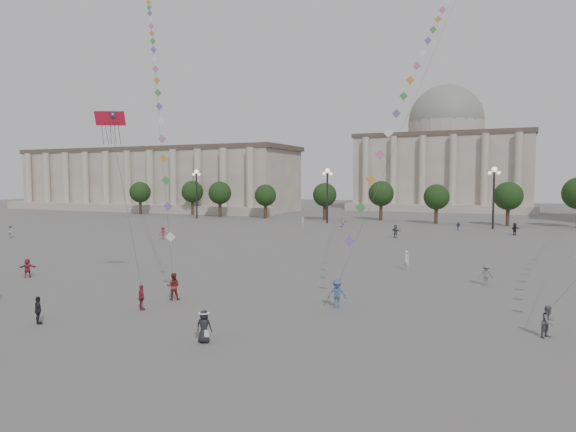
% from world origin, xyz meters
% --- Properties ---
extents(ground, '(360.00, 360.00, 0.00)m').
position_xyz_m(ground, '(0.00, 0.00, 0.00)').
color(ground, '#5E5C59').
rests_on(ground, ground).
extents(hall_west, '(84.00, 26.22, 17.20)m').
position_xyz_m(hall_west, '(-75.00, 93.89, 8.43)').
color(hall_west, gray).
rests_on(hall_west, ground).
extents(hall_central, '(48.30, 34.30, 35.50)m').
position_xyz_m(hall_central, '(0.00, 129.22, 14.23)').
color(hall_central, gray).
rests_on(hall_central, ground).
extents(tree_row, '(137.12, 5.12, 8.00)m').
position_xyz_m(tree_row, '(0.00, 78.00, 5.39)').
color(tree_row, '#36261B').
rests_on(tree_row, ground).
extents(lamp_post_far_west, '(2.00, 0.90, 10.65)m').
position_xyz_m(lamp_post_far_west, '(-45.00, 70.00, 7.35)').
color(lamp_post_far_west, '#262628').
rests_on(lamp_post_far_west, ground).
extents(lamp_post_mid_west, '(2.00, 0.90, 10.65)m').
position_xyz_m(lamp_post_mid_west, '(-15.00, 70.00, 7.35)').
color(lamp_post_mid_west, '#262628').
rests_on(lamp_post_mid_west, ground).
extents(lamp_post_mid_east, '(2.00, 0.90, 10.65)m').
position_xyz_m(lamp_post_mid_east, '(15.00, 70.00, 7.35)').
color(lamp_post_mid_east, '#262628').
rests_on(lamp_post_mid_east, ground).
extents(person_crowd_0, '(0.96, 0.65, 1.52)m').
position_xyz_m(person_crowd_0, '(9.76, 65.12, 0.76)').
color(person_crowd_0, navy).
rests_on(person_crowd_0, ground).
extents(person_crowd_1, '(1.17, 1.08, 1.93)m').
position_xyz_m(person_crowd_1, '(-49.00, 27.71, 0.96)').
color(person_crowd_1, '#BABBB6').
rests_on(person_crowd_1, ground).
extents(person_crowd_2, '(1.17, 1.41, 1.89)m').
position_xyz_m(person_crowd_2, '(-27.31, 34.79, 0.95)').
color(person_crowd_2, '#A02B3D').
rests_on(person_crowd_2, ground).
extents(person_crowd_4, '(1.65, 1.42, 1.79)m').
position_xyz_m(person_crowd_4, '(-9.87, 63.74, 0.90)').
color(person_crowd_4, silver).
rests_on(person_crowd_4, ground).
extents(person_crowd_6, '(1.20, 0.83, 1.69)m').
position_xyz_m(person_crowd_6, '(16.02, 19.34, 0.85)').
color(person_crowd_6, slate).
rests_on(person_crowd_6, ground).
extents(person_crowd_9, '(1.49, 1.74, 1.89)m').
position_xyz_m(person_crowd_9, '(18.41, 60.88, 0.94)').
color(person_crowd_9, black).
rests_on(person_crowd_9, ground).
extents(person_crowd_10, '(0.63, 0.72, 1.67)m').
position_xyz_m(person_crowd_10, '(-16.82, 61.84, 0.83)').
color(person_crowd_10, silver).
rests_on(person_crowd_10, ground).
extents(person_crowd_12, '(1.79, 1.53, 1.94)m').
position_xyz_m(person_crowd_12, '(2.44, 50.05, 0.97)').
color(person_crowd_12, '#5E5E63').
rests_on(person_crowd_12, ground).
extents(person_crowd_13, '(0.80, 0.72, 1.83)m').
position_xyz_m(person_crowd_13, '(8.82, 23.97, 0.92)').
color(person_crowd_13, silver).
rests_on(person_crowd_13, ground).
extents(tourist_0, '(1.03, 0.88, 1.66)m').
position_xyz_m(tourist_0, '(-4.20, 2.02, 0.83)').
color(tourist_0, maroon).
rests_on(tourist_0, ground).
extents(tourist_1, '(1.04, 0.82, 1.65)m').
position_xyz_m(tourist_1, '(-7.59, -3.04, 0.83)').
color(tourist_1, black).
rests_on(tourist_1, ground).
extents(tourist_2, '(1.54, 1.21, 1.64)m').
position_xyz_m(tourist_2, '(-20.64, 7.04, 0.82)').
color(tourist_2, '#99293F').
rests_on(tourist_2, ground).
extents(kite_flyer_0, '(1.16, 1.07, 1.92)m').
position_xyz_m(kite_flyer_0, '(-4.02, 5.19, 0.96)').
color(kite_flyer_0, maroon).
rests_on(kite_flyer_0, ground).
extents(kite_flyer_1, '(1.39, 1.08, 1.90)m').
position_xyz_m(kite_flyer_1, '(7.29, 7.62, 0.95)').
color(kite_flyer_1, '#36557A').
rests_on(kite_flyer_1, ground).
extents(kite_flyer_2, '(1.04, 1.07, 1.74)m').
position_xyz_m(kite_flyer_2, '(19.69, 6.03, 0.87)').
color(kite_flyer_2, '#5D5D61').
rests_on(kite_flyer_2, ground).
extents(hat_person, '(0.92, 0.68, 1.71)m').
position_xyz_m(hat_person, '(3.21, -2.07, 0.89)').
color(hat_person, black).
rests_on(hat_person, ground).
extents(dragon_kite, '(3.99, 2.64, 13.36)m').
position_xyz_m(dragon_kite, '(-9.91, 5.83, 12.29)').
color(dragon_kite, red).
rests_on(dragon_kite, ground).
extents(kite_train_west, '(32.06, 37.50, 63.33)m').
position_xyz_m(kite_train_west, '(-21.09, 25.51, 22.45)').
color(kite_train_west, '#3F3F3F').
rests_on(kite_train_west, ground).
extents(kite_train_mid, '(6.08, 56.07, 74.61)m').
position_xyz_m(kite_train_mid, '(10.15, 37.51, 27.38)').
color(kite_train_mid, '#3F3F3F').
rests_on(kite_train_mid, ground).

